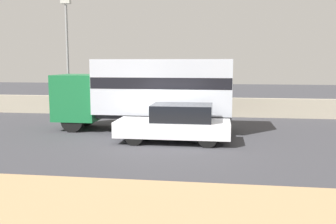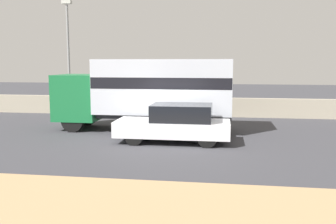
{
  "view_description": "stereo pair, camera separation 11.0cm",
  "coord_description": "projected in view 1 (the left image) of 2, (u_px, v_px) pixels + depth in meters",
  "views": [
    {
      "loc": [
        1.93,
        -14.17,
        3.17
      ],
      "look_at": [
        -0.27,
        1.47,
        1.04
      ],
      "focal_mm": 40.0,
      "sensor_mm": 36.0,
      "label": 1
    },
    {
      "loc": [
        2.04,
        -14.15,
        3.17
      ],
      "look_at": [
        -0.27,
        1.47,
        1.04
      ],
      "focal_mm": 40.0,
      "sensor_mm": 36.0,
      "label": 2
    }
  ],
  "objects": [
    {
      "name": "dirt_shoulder_foreground",
      "position": [
        126.0,
        212.0,
        7.88
      ],
      "size": [
        60.0,
        4.24,
        0.04
      ],
      "color": "tan",
      "rests_on": "ground_plane"
    },
    {
      "name": "street_lamp",
      "position": [
        67.0,
        49.0,
        22.09
      ],
      "size": [
        0.56,
        0.28,
        6.72
      ],
      "color": "gray",
      "rests_on": "ground_plane"
    },
    {
      "name": "box_truck",
      "position": [
        149.0,
        89.0,
        17.17
      ],
      "size": [
        8.11,
        2.51,
        3.28
      ],
      "rotation": [
        0.0,
        0.0,
        3.14
      ],
      "color": "#196B38",
      "rests_on": "ground_plane"
    },
    {
      "name": "car_hatchback",
      "position": [
        176.0,
        123.0,
        14.7
      ],
      "size": [
        4.48,
        1.73,
        1.52
      ],
      "rotation": [
        0.0,
        0.0,
        3.14
      ],
      "color": "silver",
      "rests_on": "ground_plane"
    },
    {
      "name": "stone_wall_backdrop",
      "position": [
        187.0,
        107.0,
        22.0
      ],
      "size": [
        60.0,
        0.35,
        1.1
      ],
      "color": "#A39984",
      "rests_on": "ground_plane"
    },
    {
      "name": "ground_plane",
      "position": [
        170.0,
        144.0,
        14.6
      ],
      "size": [
        80.0,
        80.0,
        0.0
      ],
      "primitive_type": "plane",
      "color": "#38383D"
    }
  ]
}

